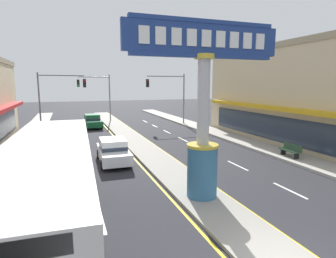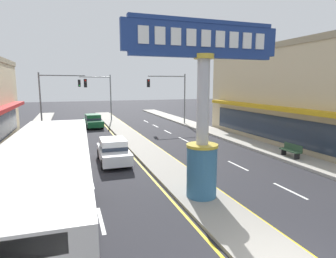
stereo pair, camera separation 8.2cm
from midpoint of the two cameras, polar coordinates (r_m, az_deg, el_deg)
median_strip at (r=24.42m, az=-6.35°, el=-2.64°), size 2.21×52.00×0.14m
sidewalk_left at (r=22.15m, az=-28.04°, el=-4.85°), size 2.28×60.00×0.18m
sidewalk_right at (r=26.07m, az=14.01°, el=-2.06°), size 2.28×60.00×0.18m
lane_markings at (r=23.15m, az=-5.59°, el=-3.45°), size 8.95×52.00×0.01m
district_sign at (r=11.98m, az=7.24°, el=2.46°), size 6.81×1.37×7.44m
storefront_right at (r=27.42m, az=27.68°, el=6.23°), size 9.83×20.56×8.26m
traffic_light_left_side at (r=32.38m, az=-21.33°, el=7.14°), size 4.86×0.46×6.20m
traffic_light_right_side at (r=33.95m, az=0.74°, el=7.83°), size 4.86×0.46×6.20m
traffic_light_median_far at (r=38.54m, az=-13.71°, el=7.65°), size 4.20×0.46×6.20m
sedan_near_right_lane at (r=33.69m, az=-14.85°, el=1.61°), size 2.03×4.40×1.53m
bus_far_right_lane at (r=9.67m, az=-22.89°, el=-10.75°), size 2.96×11.29×3.26m
sedan_near_left_lane at (r=18.50m, az=-10.86°, el=-4.29°), size 1.91×4.34×1.53m
street_bench at (r=20.62m, az=23.77°, el=-3.93°), size 0.48×1.60×0.88m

